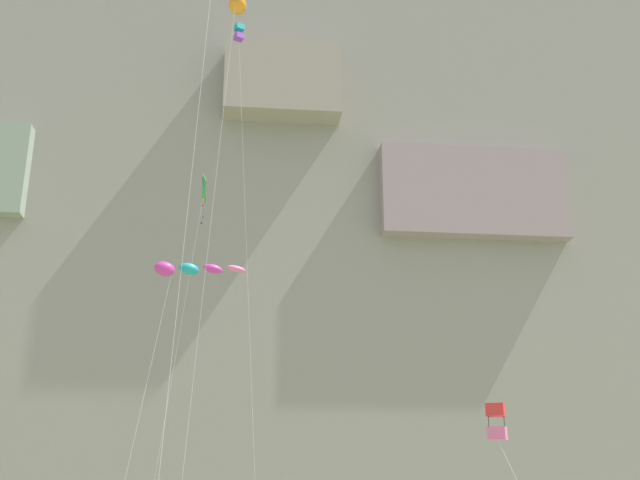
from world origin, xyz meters
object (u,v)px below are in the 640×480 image
Objects in this scene: kite_box_mid_center at (496,422)px; kite_box_low_right at (239,37)px; kite_diamond_far_left at (203,197)px; kite_windsock_upper_left at (187,269)px.

kite_box_mid_center is 32.48m from kite_box_low_right.
kite_diamond_far_left is (-2.34, 6.16, -9.80)m from kite_box_low_right.
kite_windsock_upper_left is at bearing 154.55° from kite_box_low_right.
kite_box_mid_center is at bearing -42.11° from kite_box_low_right.
kite_box_low_right reaches higher than kite_box_mid_center.
kite_windsock_upper_left is 17.07m from kite_box_low_right.
kite_windsock_upper_left is 8.50m from kite_diamond_far_left.
kite_diamond_far_left reaches higher than kite_box_mid_center.
kite_box_low_right is at bearing -69.25° from kite_diamond_far_left.
kite_diamond_far_left is (-15.13, 17.73, 17.72)m from kite_box_mid_center.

